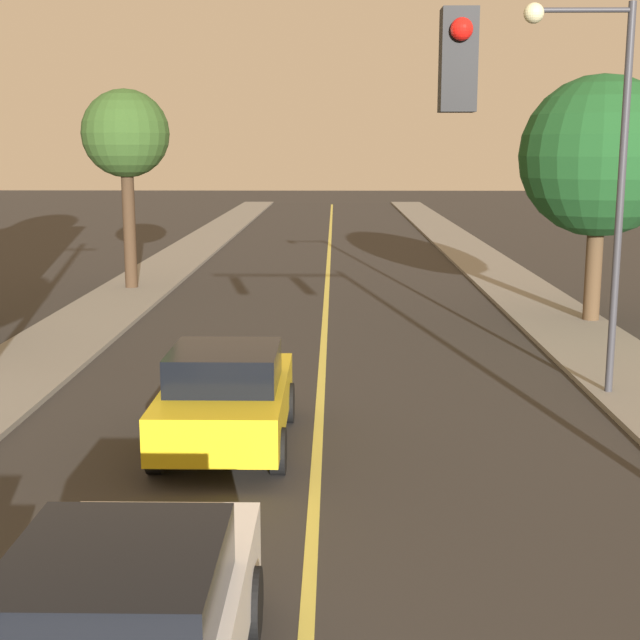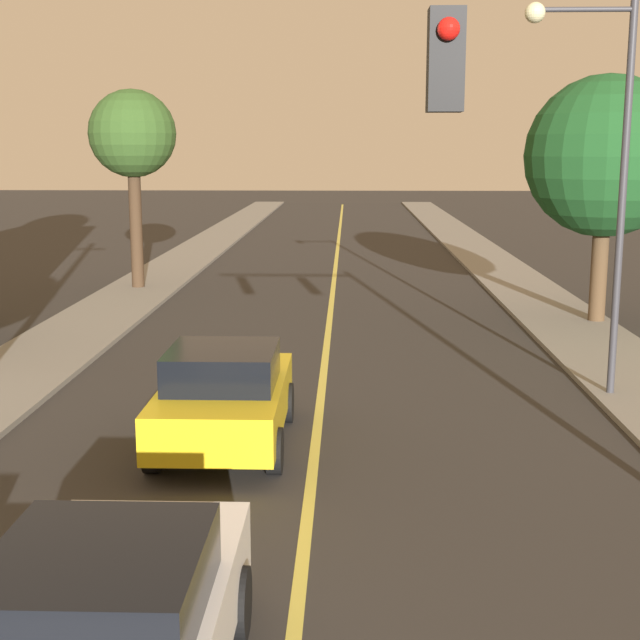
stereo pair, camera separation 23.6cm
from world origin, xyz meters
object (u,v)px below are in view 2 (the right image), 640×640
at_px(tree_left_far, 132,136).
at_px(tree_right_near, 606,157).
at_px(streetlamp_right, 600,147).
at_px(car_near_lane_second, 224,396).
at_px(car_near_lane_front, 106,631).

distance_m(tree_left_far, tree_right_near, 14.79).
relative_size(streetlamp_right, tree_right_near, 1.10).
height_order(car_near_lane_second, streetlamp_right, streetlamp_right).
bearing_deg(tree_right_near, tree_left_far, 158.11).
relative_size(car_near_lane_second, streetlamp_right, 0.57).
bearing_deg(car_near_lane_second, tree_left_far, 107.87).
relative_size(car_near_lane_second, tree_right_near, 0.63).
height_order(tree_left_far, tree_right_near, tree_right_near).
xyz_separation_m(car_near_lane_second, streetlamp_right, (6.46, 2.96, 3.86)).
distance_m(car_near_lane_front, car_near_lane_second, 6.97).
bearing_deg(car_near_lane_front, tree_left_far, 102.60).
bearing_deg(tree_left_far, car_near_lane_second, -72.13).
height_order(car_near_lane_second, tree_right_near, tree_right_near).
distance_m(car_near_lane_second, streetlamp_right, 8.08).
bearing_deg(car_near_lane_second, streetlamp_right, 24.63).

